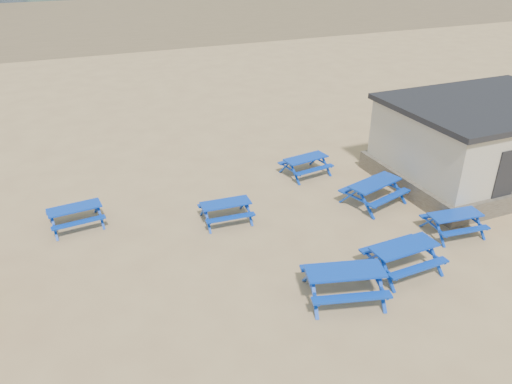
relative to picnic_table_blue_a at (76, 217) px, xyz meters
name	(u,v)px	position (x,y,z in m)	size (l,w,h in m)	color
ground	(239,248)	(4.48, -3.34, -0.36)	(400.00, 400.00, 0.00)	tan
wet_sand	(75,14)	(4.48, 51.66, -0.35)	(400.00, 400.00, 0.00)	olive
picnic_table_blue_a	(76,217)	(0.00, 0.00, 0.00)	(1.80, 1.50, 0.71)	#0743B8
picnic_table_blue_b	(306,166)	(8.87, 0.59, 0.02)	(1.96, 1.67, 0.74)	#0743B8
picnic_table_blue_c	(374,193)	(9.98, -2.51, 0.07)	(2.38, 2.11, 0.85)	#0743B8
picnic_table_blue_d	(344,283)	(6.20, -6.58, 0.08)	(2.43, 2.15, 0.86)	#0743B8
picnic_table_blue_e	(403,258)	(8.40, -6.20, 0.06)	(2.02, 1.66, 0.82)	#0743B8
picnic_table_blue_f	(454,224)	(11.17, -5.22, 0.00)	(1.85, 1.56, 0.71)	#0743B8
amenity_block	(484,141)	(14.98, -2.34, 1.21)	(7.40, 5.40, 3.15)	#665B4C
picnic_table_blue_g	(226,212)	(4.69, -1.61, -0.01)	(1.74, 1.43, 0.69)	#0743B8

